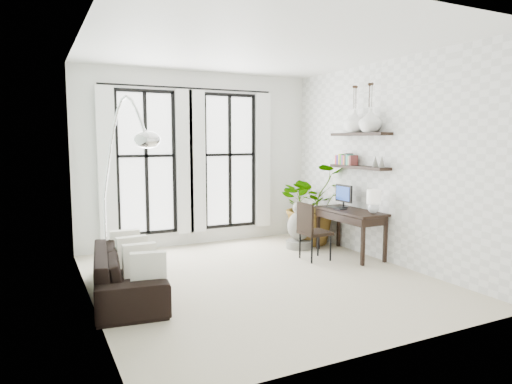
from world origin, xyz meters
TOP-DOWN VIEW (x-y plane):
  - floor at (0.00, 0.00)m, footprint 5.00×5.00m
  - ceiling at (0.00, 0.00)m, footprint 5.00×5.00m
  - wall_left at (-2.25, 0.00)m, footprint 0.00×5.00m
  - wall_right at (2.25, 0.00)m, footprint 0.00×5.00m
  - wall_back at (0.00, 2.50)m, footprint 4.50×0.00m
  - windows at (-0.20, 2.43)m, footprint 3.26×0.13m
  - wall_shelves at (2.11, 0.51)m, footprint 0.25×1.30m
  - sofa at (-1.80, 0.12)m, footprint 1.05×2.12m
  - throw_pillows at (-1.70, 0.12)m, footprint 0.40×1.52m
  - plant at (1.90, 1.54)m, footprint 1.49×1.32m
  - desk at (1.95, 0.42)m, footprint 0.56×1.33m
  - desk_chair at (1.20, 0.52)m, footprint 0.45×0.45m
  - arc_lamp at (-1.70, 0.69)m, footprint 0.76×1.43m
  - buddha at (1.47, 1.32)m, footprint 0.47×0.47m
  - vase_a at (2.11, 0.22)m, footprint 0.37×0.37m
  - vase_b at (2.11, 0.62)m, footprint 0.37×0.37m

SIDE VIEW (x-z plane):
  - floor at x=0.00m, z-range 0.00..0.00m
  - sofa at x=-1.80m, z-range 0.00..0.59m
  - buddha at x=1.47m, z-range -0.07..0.79m
  - throw_pillows at x=-1.70m, z-range 0.30..0.70m
  - desk_chair at x=1.20m, z-range 0.07..1.01m
  - desk at x=1.95m, z-range 0.14..1.32m
  - plant at x=1.90m, z-range 0.00..1.53m
  - windows at x=-0.20m, z-range 0.24..2.88m
  - wall_left at x=-2.25m, z-range -0.90..4.10m
  - wall_right at x=2.25m, z-range -0.90..4.10m
  - wall_back at x=0.00m, z-range -0.65..3.85m
  - wall_shelves at x=2.11m, z-range 1.43..2.03m
  - arc_lamp at x=-1.70m, z-range 0.68..3.22m
  - vase_a at x=2.11m, z-range 2.07..2.46m
  - vase_b at x=2.11m, z-range 2.07..2.46m
  - ceiling at x=0.00m, z-range 3.20..3.20m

